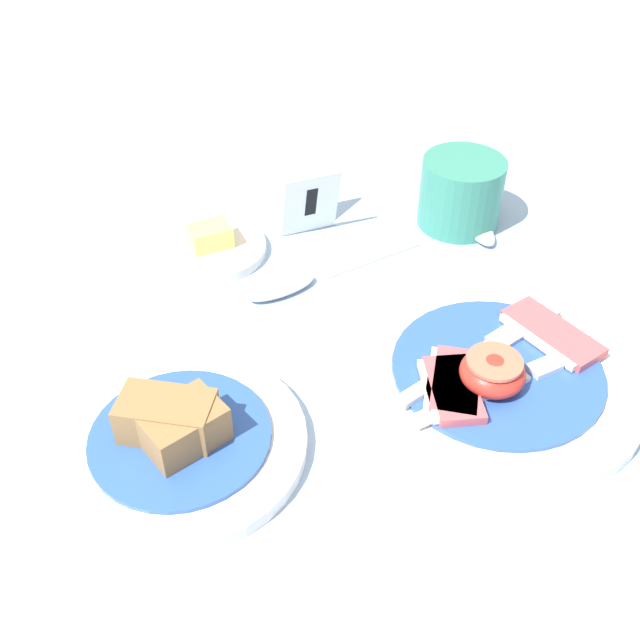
{
  "coord_description": "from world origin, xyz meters",
  "views": [
    {
      "loc": [
        -0.17,
        -0.41,
        0.44
      ],
      "look_at": [
        -0.06,
        0.07,
        0.02
      ],
      "focal_mm": 42.0,
      "sensor_mm": 36.0,
      "label": 1
    }
  ],
  "objects_px": {
    "butter_dish": "(212,247)",
    "number_card": "(306,198)",
    "breakfast_plate": "(495,374)",
    "sugar_cup": "(461,191)",
    "teaspoon_by_saucer": "(487,242)",
    "bread_plate": "(180,437)",
    "teaspoon_near_cup": "(306,279)"
  },
  "relations": [
    {
      "from": "butter_dish",
      "to": "number_card",
      "type": "distance_m",
      "value": 0.11
    },
    {
      "from": "breakfast_plate",
      "to": "number_card",
      "type": "height_order",
      "value": "number_card"
    },
    {
      "from": "sugar_cup",
      "to": "teaspoon_by_saucer",
      "type": "height_order",
      "value": "sugar_cup"
    },
    {
      "from": "breakfast_plate",
      "to": "bread_plate",
      "type": "height_order",
      "value": "bread_plate"
    },
    {
      "from": "bread_plate",
      "to": "number_card",
      "type": "xyz_separation_m",
      "value": [
        0.15,
        0.27,
        0.02
      ]
    },
    {
      "from": "number_card",
      "to": "teaspoon_by_saucer",
      "type": "bearing_deg",
      "value": -31.27
    },
    {
      "from": "breakfast_plate",
      "to": "teaspoon_by_saucer",
      "type": "relative_size",
      "value": 1.24
    },
    {
      "from": "bread_plate",
      "to": "teaspoon_near_cup",
      "type": "height_order",
      "value": "bread_plate"
    },
    {
      "from": "bread_plate",
      "to": "number_card",
      "type": "height_order",
      "value": "number_card"
    },
    {
      "from": "bread_plate",
      "to": "number_card",
      "type": "distance_m",
      "value": 0.31
    },
    {
      "from": "butter_dish",
      "to": "teaspoon_by_saucer",
      "type": "bearing_deg",
      "value": -10.4
    },
    {
      "from": "breakfast_plate",
      "to": "teaspoon_near_cup",
      "type": "bearing_deg",
      "value": 126.68
    },
    {
      "from": "teaspoon_by_saucer",
      "to": "number_card",
      "type": "bearing_deg",
      "value": 67.99
    },
    {
      "from": "sugar_cup",
      "to": "teaspoon_by_saucer",
      "type": "relative_size",
      "value": 0.44
    },
    {
      "from": "butter_dish",
      "to": "teaspoon_near_cup",
      "type": "height_order",
      "value": "butter_dish"
    },
    {
      "from": "butter_dish",
      "to": "number_card",
      "type": "xyz_separation_m",
      "value": [
        0.1,
        0.02,
        0.03
      ]
    },
    {
      "from": "butter_dish",
      "to": "teaspoon_by_saucer",
      "type": "distance_m",
      "value": 0.28
    },
    {
      "from": "bread_plate",
      "to": "teaspoon_by_saucer",
      "type": "bearing_deg",
      "value": 31.3
    },
    {
      "from": "butter_dish",
      "to": "teaspoon_near_cup",
      "type": "xyz_separation_m",
      "value": [
        0.08,
        -0.07,
        -0.0
      ]
    },
    {
      "from": "bread_plate",
      "to": "butter_dish",
      "type": "distance_m",
      "value": 0.26
    },
    {
      "from": "teaspoon_near_cup",
      "to": "number_card",
      "type": "bearing_deg",
      "value": -120.72
    },
    {
      "from": "number_card",
      "to": "teaspoon_near_cup",
      "type": "bearing_deg",
      "value": -111.03
    },
    {
      "from": "sugar_cup",
      "to": "number_card",
      "type": "relative_size",
      "value": 1.17
    },
    {
      "from": "number_card",
      "to": "sugar_cup",
      "type": "bearing_deg",
      "value": -16.67
    },
    {
      "from": "sugar_cup",
      "to": "number_card",
      "type": "bearing_deg",
      "value": 171.99
    },
    {
      "from": "sugar_cup",
      "to": "teaspoon_near_cup",
      "type": "xyz_separation_m",
      "value": [
        -0.18,
        -0.07,
        -0.03
      ]
    },
    {
      "from": "breakfast_plate",
      "to": "sugar_cup",
      "type": "distance_m",
      "value": 0.24
    },
    {
      "from": "bread_plate",
      "to": "teaspoon_by_saucer",
      "type": "relative_size",
      "value": 0.98
    },
    {
      "from": "butter_dish",
      "to": "teaspoon_by_saucer",
      "type": "relative_size",
      "value": 0.57
    },
    {
      "from": "number_card",
      "to": "butter_dish",
      "type": "bearing_deg",
      "value": -176.8
    },
    {
      "from": "butter_dish",
      "to": "breakfast_plate",
      "type": "bearing_deg",
      "value": -48.88
    },
    {
      "from": "breakfast_plate",
      "to": "bread_plate",
      "type": "distance_m",
      "value": 0.26
    }
  ]
}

